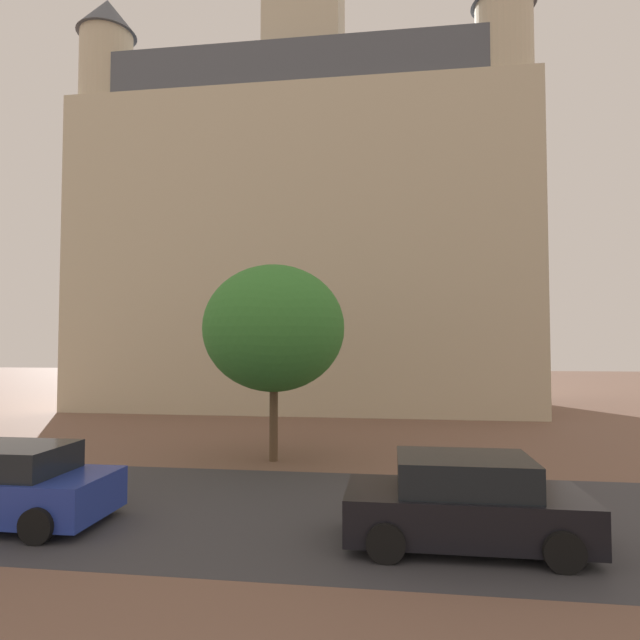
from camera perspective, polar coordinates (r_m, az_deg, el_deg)
The scene contains 6 objects.
ground_plane at distance 12.24m, azimuth -1.75°, elevation -19.35°, with size 120.00×120.00×0.00m, color brown.
street_asphalt_strip at distance 11.86m, azimuth -2.08°, elevation -19.90°, with size 120.00×6.74×0.00m, color #38383D.
landmark_building at distance 31.30m, azimuth -1.61°, elevation 10.05°, with size 24.42×10.40×34.92m.
car_black at distance 10.15m, azimuth 15.29°, elevation -18.49°, with size 4.14×2.07×1.55m.
car_blue at distance 12.60m, azimuth -30.74°, elevation -15.08°, with size 4.12×2.10×1.52m.
tree_curb_far at distance 16.14m, azimuth -4.98°, elevation -0.89°, with size 4.29×4.29×5.94m.
Camera 1 is at (1.91, -1.56, 3.54)m, focal length 29.68 mm.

